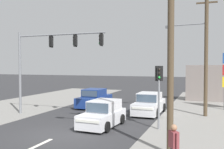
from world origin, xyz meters
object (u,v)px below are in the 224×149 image
sedan_oncoming_mid (149,104)px  sedan_crossing_left (94,99)px  utility_pole_midground_right (204,47)px  traffic_signal_mast (47,54)px  pedestal_signal_right_kerb (159,86)px  hatchback_oncoming_near (103,115)px  pedestrian_at_kerb (174,145)px  utility_pole_foreground_right (168,15)px

sedan_oncoming_mid → sedan_crossing_left: bearing=163.8°
utility_pole_midground_right → sedan_crossing_left: (-8.87, 1.09, -4.16)m
utility_pole_midground_right → traffic_signal_mast: utility_pole_midground_right is taller
traffic_signal_mast → pedestal_signal_right_kerb: size_ratio=1.94×
pedestal_signal_right_kerb → sedan_crossing_left: pedestal_signal_right_kerb is taller
traffic_signal_mast → hatchback_oncoming_near: (4.88, -1.60, -3.65)m
traffic_signal_mast → pedestrian_at_kerb: size_ratio=4.23×
hatchback_oncoming_near → sedan_crossing_left: size_ratio=0.87×
sedan_oncoming_mid → pedestal_signal_right_kerb: bearing=-71.6°
pedestrian_at_kerb → sedan_oncoming_mid: bearing=106.5°
utility_pole_foreground_right → pedestrian_at_kerb: utility_pole_foreground_right is taller
utility_pole_foreground_right → utility_pole_midground_right: (1.24, 8.84, -0.71)m
traffic_signal_mast → pedestrian_at_kerb: (9.60, -6.90, -3.43)m
hatchback_oncoming_near → sedan_crossing_left: bearing=118.0°
utility_pole_midground_right → hatchback_oncoming_near: (-5.47, -5.30, -4.16)m
traffic_signal_mast → sedan_oncoming_mid: bearing=26.6°
utility_pole_foreground_right → hatchback_oncoming_near: (-4.23, 3.55, -4.88)m
hatchback_oncoming_near → sedan_oncoming_mid: sedan_oncoming_mid is taller
pedestal_signal_right_kerb → pedestrian_at_kerb: pedestal_signal_right_kerb is taller
utility_pole_midground_right → sedan_oncoming_mid: size_ratio=2.12×
sedan_oncoming_mid → pedestrian_at_kerb: bearing=-73.5°
utility_pole_midground_right → pedestrian_at_kerb: utility_pole_midground_right is taller
traffic_signal_mast → sedan_crossing_left: bearing=72.7°
hatchback_oncoming_near → pedestrian_at_kerb: 7.10m
hatchback_oncoming_near → sedan_oncoming_mid: (1.70, 4.90, 0.00)m
pedestal_signal_right_kerb → sedan_oncoming_mid: size_ratio=0.84×
utility_pole_foreground_right → pedestal_signal_right_kerb: bearing=104.6°
pedestal_signal_right_kerb → sedan_crossing_left: size_ratio=0.84×
utility_pole_midground_right → sedan_oncoming_mid: (-3.77, -0.39, -4.16)m
utility_pole_foreground_right → traffic_signal_mast: bearing=150.5°
utility_pole_midground_right → pedestal_signal_right_kerb: 5.94m
utility_pole_foreground_right → sedan_oncoming_mid: 10.08m
utility_pole_foreground_right → utility_pole_midground_right: size_ratio=1.16×
hatchback_oncoming_near → utility_pole_foreground_right: bearing=-40.0°
traffic_signal_mast → sedan_oncoming_mid: traffic_signal_mast is taller
pedestal_signal_right_kerb → hatchback_oncoming_near: bearing=-173.2°
utility_pole_midground_right → pedestrian_at_kerb: size_ratio=5.53×
utility_pole_foreground_right → pedestrian_at_kerb: 5.00m
sedan_crossing_left → pedestrian_at_kerb: 14.22m
sedan_oncoming_mid → pedestrian_at_kerb: pedestrian_at_kerb is taller
utility_pole_foreground_right → hatchback_oncoming_near: bearing=140.0°
utility_pole_midground_right → pedestal_signal_right_kerb: (-2.26, -4.91, -2.45)m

